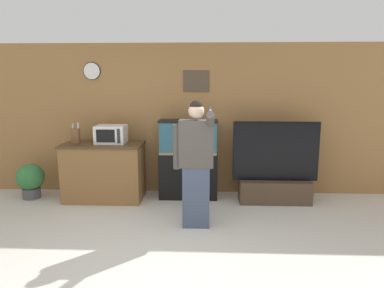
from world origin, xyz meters
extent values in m
plane|color=beige|center=(0.00, 0.00, 0.00)|extent=(18.00, 18.00, 0.00)
cube|color=olive|center=(0.00, 2.67, 1.30)|extent=(10.00, 0.06, 2.60)
cube|color=#4C3D2D|center=(0.31, 2.63, 1.96)|extent=(0.44, 0.02, 0.36)
cylinder|color=white|center=(-1.49, 2.63, 2.13)|extent=(0.28, 0.03, 0.28)
cylinder|color=black|center=(-1.49, 2.63, 2.13)|extent=(0.30, 0.01, 0.30)
cube|color=brown|center=(-1.21, 2.17, 0.46)|extent=(1.26, 0.63, 0.92)
cube|color=#48321C|center=(-1.21, 2.17, 0.94)|extent=(1.30, 0.67, 0.03)
cube|color=white|center=(-1.08, 2.21, 1.10)|extent=(0.48, 0.38, 0.29)
cube|color=black|center=(-1.12, 2.02, 1.10)|extent=(0.30, 0.01, 0.20)
cube|color=#2D2D33|center=(-0.91, 2.02, 1.10)|extent=(0.05, 0.01, 0.23)
cube|color=brown|center=(-1.65, 2.15, 1.08)|extent=(0.13, 0.09, 0.24)
cylinder|color=#B7B7BC|center=(-1.70, 2.16, 1.24)|extent=(0.02, 0.02, 0.07)
cylinder|color=#B7B7BC|center=(-1.61, 2.16, 1.25)|extent=(0.02, 0.02, 0.10)
cylinder|color=#B7B7BC|center=(-1.70, 2.19, 1.24)|extent=(0.02, 0.02, 0.09)
cylinder|color=#B7B7BC|center=(-1.61, 2.19, 1.25)|extent=(0.02, 0.02, 0.10)
cube|color=black|center=(0.19, 2.34, 0.38)|extent=(0.98, 0.39, 0.77)
cube|color=#937F5B|center=(0.19, 2.34, 0.79)|extent=(0.95, 0.38, 0.04)
cube|color=#285B70|center=(0.19, 2.34, 1.05)|extent=(0.94, 0.38, 0.54)
cube|color=black|center=(0.19, 2.34, 1.31)|extent=(0.98, 0.39, 0.03)
cube|color=#4C3828|center=(1.61, 2.15, 0.19)|extent=(1.15, 0.40, 0.37)
cube|color=black|center=(1.61, 2.15, 0.84)|extent=(1.35, 0.05, 0.94)
cube|color=black|center=(1.61, 2.18, 0.84)|extent=(1.38, 0.01, 0.97)
cube|color=#424C66|center=(0.35, 1.15, 0.42)|extent=(0.36, 0.20, 0.84)
cube|color=#4C4742|center=(0.35, 1.15, 1.15)|extent=(0.45, 0.22, 0.63)
sphere|color=beige|center=(0.35, 1.15, 1.58)|extent=(0.21, 0.21, 0.21)
sphere|color=black|center=(0.35, 1.15, 1.63)|extent=(0.17, 0.17, 0.17)
cylinder|color=#4C4742|center=(0.10, 1.15, 1.11)|extent=(0.12, 0.12, 0.60)
cylinder|color=#4C4742|center=(0.53, 1.01, 1.46)|extent=(0.11, 0.33, 0.27)
cylinder|color=white|center=(0.53, 0.99, 1.56)|extent=(0.02, 0.06, 0.11)
cylinder|color=#2856B2|center=(0.53, 0.97, 1.62)|extent=(0.02, 0.03, 0.05)
cylinder|color=#4C4C51|center=(-2.48, 2.18, 0.09)|extent=(0.29, 0.29, 0.18)
sphere|color=#33753D|center=(-2.48, 2.18, 0.37)|extent=(0.45, 0.45, 0.45)
camera|label=1|loc=(0.48, -3.28, 1.95)|focal=32.00mm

